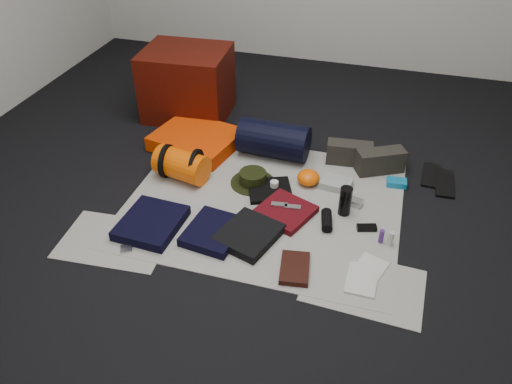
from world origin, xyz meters
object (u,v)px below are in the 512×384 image
(sleeping_pad, at_px, (197,139))
(paperback_book, at_px, (295,268))
(stuff_sack, at_px, (182,165))
(compact_camera, at_px, (354,202))
(navy_duffel, at_px, (274,140))
(red_cabinet, at_px, (187,83))
(water_bottle, at_px, (345,201))

(sleeping_pad, height_order, paperback_book, sleeping_pad)
(stuff_sack, distance_m, compact_camera, 1.09)
(stuff_sack, bearing_deg, navy_duffel, 40.40)
(navy_duffel, bearing_deg, red_cabinet, 154.97)
(red_cabinet, xyz_separation_m, stuff_sack, (0.29, -0.83, -0.15))
(navy_duffel, relative_size, compact_camera, 4.74)
(compact_camera, xyz_separation_m, paperback_book, (-0.22, -0.63, -0.00))
(water_bottle, relative_size, paperback_book, 0.80)
(navy_duffel, bearing_deg, paperback_book, -67.09)
(water_bottle, bearing_deg, red_cabinet, 146.02)
(red_cabinet, distance_m, stuff_sack, 0.89)
(water_bottle, height_order, compact_camera, water_bottle)
(sleeping_pad, xyz_separation_m, water_bottle, (1.10, -0.46, 0.04))
(red_cabinet, relative_size, sleeping_pad, 1.11)
(compact_camera, height_order, paperback_book, compact_camera)
(water_bottle, xyz_separation_m, compact_camera, (0.05, 0.10, -0.07))
(red_cabinet, distance_m, water_bottle, 1.61)
(sleeping_pad, distance_m, water_bottle, 1.19)
(stuff_sack, bearing_deg, red_cabinet, 109.16)
(sleeping_pad, relative_size, navy_duffel, 1.18)
(water_bottle, bearing_deg, compact_camera, 64.91)
(sleeping_pad, xyz_separation_m, paperback_book, (0.92, -0.99, -0.03))
(sleeping_pad, bearing_deg, compact_camera, -17.51)
(sleeping_pad, relative_size, compact_camera, 5.58)
(paperback_book, bearing_deg, red_cabinet, 120.35)
(red_cabinet, relative_size, navy_duffel, 1.31)
(stuff_sack, distance_m, water_bottle, 1.05)
(navy_duffel, distance_m, compact_camera, 0.72)
(sleeping_pad, relative_size, paperback_book, 2.45)
(red_cabinet, height_order, compact_camera, red_cabinet)
(stuff_sack, bearing_deg, paperback_book, -34.67)
(navy_duffel, height_order, paperback_book, navy_duffel)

